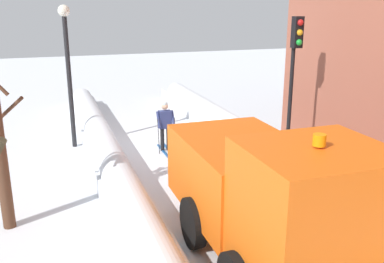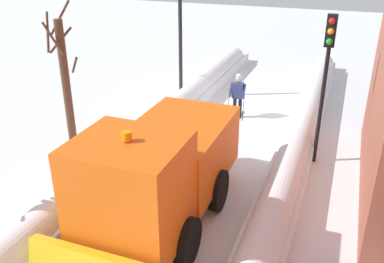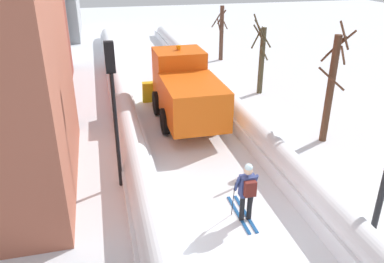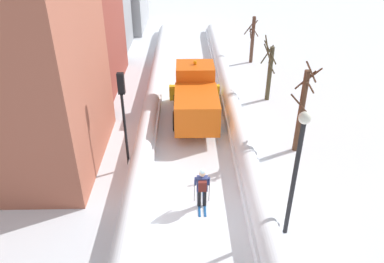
% 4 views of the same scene
% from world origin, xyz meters
% --- Properties ---
extents(snowbank_right, '(1.10, 36.00, 0.97)m').
position_xyz_m(snowbank_right, '(2.43, 10.00, 0.41)').
color(snowbank_right, white).
rests_on(snowbank_right, ground).
extents(plow_truck, '(3.20, 5.98, 3.12)m').
position_xyz_m(plow_truck, '(0.22, 7.89, 1.48)').
color(plow_truck, orange).
rests_on(plow_truck, ground).
extents(skier, '(0.62, 1.80, 1.81)m').
position_xyz_m(skier, '(0.25, 0.52, 1.00)').
color(skier, black).
rests_on(skier, ground).
extents(traffic_light_pole, '(0.28, 0.42, 4.63)m').
position_xyz_m(traffic_light_pole, '(-3.02, 3.29, 3.24)').
color(traffic_light_pole, black).
rests_on(traffic_light_pole, ground).
extents(street_lamp, '(0.40, 0.40, 4.96)m').
position_xyz_m(street_lamp, '(3.27, -0.96, 3.16)').
color(street_lamp, black).
rests_on(street_lamp, ground).
extents(bare_tree_near, '(1.22, 1.33, 4.77)m').
position_xyz_m(bare_tree_near, '(5.14, 4.62, 2.27)').
color(bare_tree_near, '#4D3020').
rests_on(bare_tree_near, ground).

